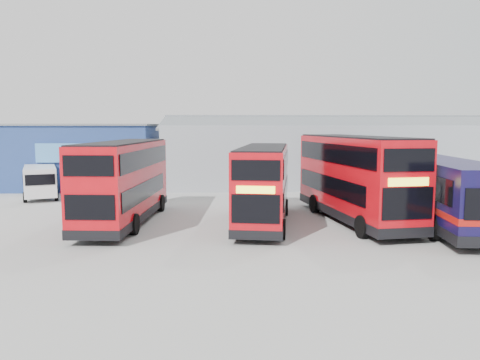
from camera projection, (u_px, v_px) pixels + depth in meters
ground_plane at (274, 236)px, 21.19m from camera, size 120.00×120.00×0.00m
office_block at (80, 155)px, 38.25m from camera, size 12.30×8.32×5.12m
maintenance_shed at (340, 153)px, 41.04m from camera, size 30.50×12.00×5.89m
double_decker_left at (124, 183)px, 23.70m from camera, size 3.12×10.04×4.18m
double_decker_centre at (263, 186)px, 23.57m from camera, size 3.66×9.53×3.94m
double_decker_right at (354, 179)px, 24.22m from camera, size 4.01×10.73×4.44m
single_decker_blue at (438, 192)px, 23.49m from camera, size 3.95×12.44×3.32m
panel_van at (40, 181)px, 32.17m from camera, size 3.64×5.34×2.18m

